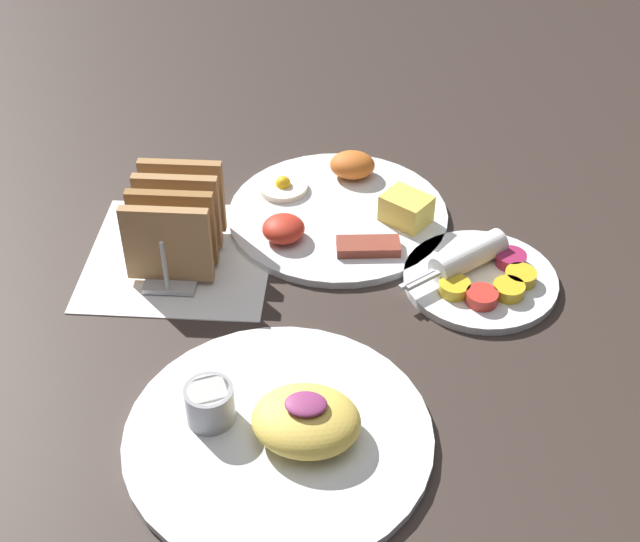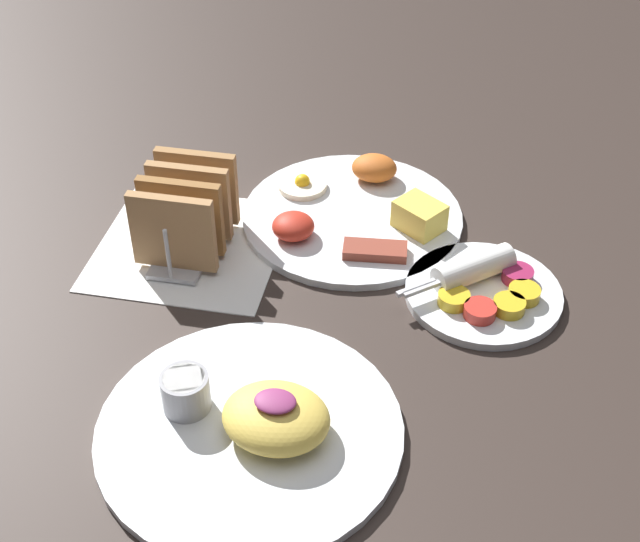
# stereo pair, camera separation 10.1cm
# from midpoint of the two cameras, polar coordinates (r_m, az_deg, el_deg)

# --- Properties ---
(ground_plane) EXTENTS (3.00, 3.00, 0.00)m
(ground_plane) POSITION_cam_midpoint_polar(r_m,az_deg,el_deg) (1.02, -3.17, -1.51)
(ground_plane) COLOR #332823
(napkin_flat) EXTENTS (0.22, 0.22, 0.00)m
(napkin_flat) POSITION_cam_midpoint_polar(r_m,az_deg,el_deg) (1.09, -11.57, 0.83)
(napkin_flat) COLOR white
(napkin_flat) RESTS_ON ground_plane
(plate_breakfast) EXTENTS (0.28, 0.28, 0.05)m
(plate_breakfast) POSITION_cam_midpoint_polar(r_m,az_deg,el_deg) (1.13, -1.28, 3.80)
(plate_breakfast) COLOR white
(plate_breakfast) RESTS_ON ground_plane
(plate_condiments) EXTENTS (0.19, 0.18, 0.04)m
(plate_condiments) POSITION_cam_midpoint_polar(r_m,az_deg,el_deg) (1.04, 7.51, -0.40)
(plate_condiments) COLOR white
(plate_condiments) RESTS_ON ground_plane
(plate_foreground) EXTENTS (0.30, 0.30, 0.06)m
(plate_foreground) POSITION_cam_midpoint_polar(r_m,az_deg,el_deg) (0.86, -5.91, -10.21)
(plate_foreground) COLOR white
(plate_foreground) RESTS_ON ground_plane
(toast_rack) EXTENTS (0.10, 0.15, 0.10)m
(toast_rack) POSITION_cam_midpoint_polar(r_m,az_deg,el_deg) (1.06, -11.91, 2.94)
(toast_rack) COLOR #B7B7BC
(toast_rack) RESTS_ON ground_plane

